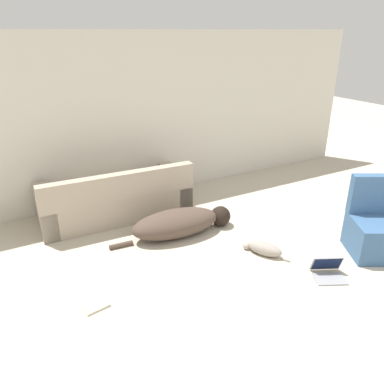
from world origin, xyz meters
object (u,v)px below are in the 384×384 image
at_px(couch, 116,200).
at_px(dog, 180,223).
at_px(side_chair, 377,229).
at_px(laptop_open, 328,270).
at_px(cat, 264,249).
at_px(book_cream, 96,306).

height_order(couch, dog, couch).
height_order(dog, side_chair, side_chair).
relative_size(couch, side_chair, 2.30).
distance_m(couch, side_chair, 3.36).
bearing_deg(laptop_open, dog, 148.37).
bearing_deg(cat, dog, 6.28).
relative_size(dog, laptop_open, 3.94).
height_order(couch, cat, couch).
bearing_deg(dog, couch, 125.86).
height_order(dog, laptop_open, dog).
xyz_separation_m(cat, book_cream, (-1.98, 0.03, -0.06)).
bearing_deg(side_chair, dog, 170.46).
xyz_separation_m(dog, book_cream, (-1.33, -0.86, -0.15)).
bearing_deg(couch, side_chair, 137.53).
relative_size(dog, side_chair, 1.84).
relative_size(dog, cat, 3.08).
bearing_deg(book_cream, side_chair, -10.82).
bearing_deg(dog, book_cream, -142.98).
bearing_deg(laptop_open, couch, 148.01).
bearing_deg(laptop_open, book_cream, -170.87).
relative_size(cat, laptop_open, 1.28).
distance_m(dog, cat, 1.11).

